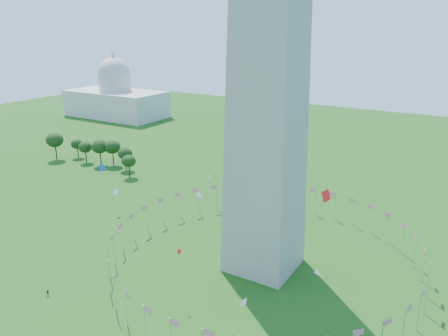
# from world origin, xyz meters

# --- Properties ---
(flag_ring) EXTENTS (80.24, 80.24, 9.00)m
(flag_ring) POSITION_xyz_m (-0.00, 50.00, 4.50)
(flag_ring) COLOR silver
(flag_ring) RESTS_ON ground
(capitol_building) EXTENTS (70.00, 35.00, 46.00)m
(capitol_building) POSITION_xyz_m (-180.00, 180.00, 23.00)
(capitol_building) COLOR beige
(capitol_building) RESTS_ON ground
(kites_aloft) EXTENTS (100.59, 63.49, 36.93)m
(kites_aloft) POSITION_xyz_m (5.74, 26.35, 18.52)
(kites_aloft) COLOR white
(kites_aloft) RESTS_ON ground
(tree_line_west) EXTENTS (55.50, 15.53, 12.73)m
(tree_line_west) POSITION_xyz_m (-107.59, 90.73, 5.55)
(tree_line_west) COLOR #224617
(tree_line_west) RESTS_ON ground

